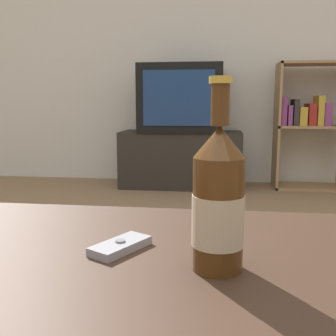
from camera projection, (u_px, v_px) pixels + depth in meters
name	position (u px, v px, depth m)	size (l,w,h in m)	color
back_wall	(205.00, 31.00, 3.36)	(8.00, 0.05, 2.60)	beige
coffee_table	(119.00, 320.00, 0.55)	(1.23, 0.78, 0.44)	#332116
tv_stand	(181.00, 159.00, 3.28)	(0.99, 0.42, 0.46)	#28231E
television	(181.00, 99.00, 3.19)	(0.66, 0.46, 0.54)	black
bookshelf	(309.00, 122.00, 3.17)	(0.56, 0.30, 1.01)	#99754C
beer_bottle	(218.00, 202.00, 0.56)	(0.08, 0.08, 0.28)	#47280F
cell_phone	(120.00, 246.00, 0.65)	(0.09, 0.12, 0.02)	gray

